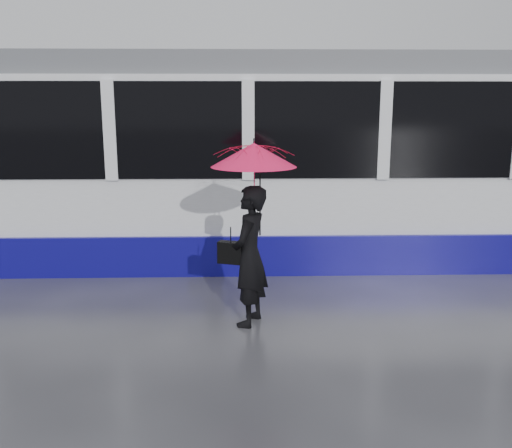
{
  "coord_description": "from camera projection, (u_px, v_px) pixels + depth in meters",
  "views": [
    {
      "loc": [
        -0.58,
        -7.1,
        2.62
      ],
      "look_at": [
        -0.37,
        -0.07,
        1.1
      ],
      "focal_mm": 40.0,
      "sensor_mm": 36.0,
      "label": 1
    }
  ],
  "objects": [
    {
      "name": "tram",
      "position": [
        394.0,
        160.0,
        9.67
      ],
      "size": [
        26.0,
        2.56,
        3.35
      ],
      "color": "white",
      "rests_on": "ground"
    },
    {
      "name": "ground",
      "position": [
        284.0,
        304.0,
        7.51
      ],
      "size": [
        90.0,
        90.0,
        0.0
      ],
      "primitive_type": "plane",
      "color": "#2D2D33",
      "rests_on": "ground"
    },
    {
      "name": "handbag",
      "position": [
        231.0,
        252.0,
        6.7
      ],
      "size": [
        0.32,
        0.22,
        0.44
      ],
      "rotation": [
        0.0,
        0.0,
        -0.34
      ],
      "color": "black",
      "rests_on": "ground"
    },
    {
      "name": "rails",
      "position": [
        273.0,
        254.0,
        9.95
      ],
      "size": [
        34.0,
        1.51,
        0.02
      ],
      "color": "#3F3D38",
      "rests_on": "ground"
    },
    {
      "name": "woman",
      "position": [
        250.0,
        256.0,
        6.7
      ],
      "size": [
        0.58,
        0.71,
        1.67
      ],
      "primitive_type": "imported",
      "rotation": [
        0.0,
        0.0,
        -1.91
      ],
      "color": "black",
      "rests_on": "ground"
    },
    {
      "name": "umbrella",
      "position": [
        254.0,
        172.0,
        6.49
      ],
      "size": [
        1.25,
        1.25,
        1.13
      ],
      "rotation": [
        0.0,
        0.0,
        -0.34
      ],
      "color": "#F51465",
      "rests_on": "ground"
    }
  ]
}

